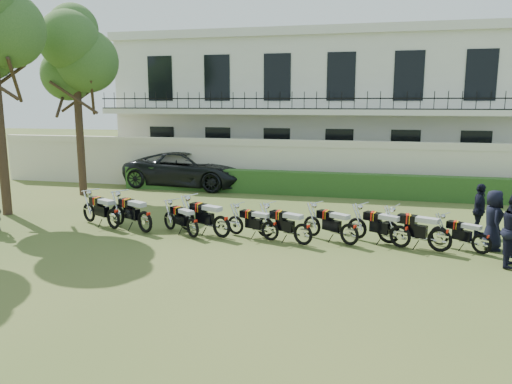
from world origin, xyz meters
TOP-DOWN VIEW (x-y plane):
  - ground at (0.00, 0.00)m, footprint 100.00×100.00m
  - perimeter_wall at (0.00, 8.00)m, footprint 30.00×0.35m
  - hedge at (1.00, 7.20)m, footprint 18.00×0.60m
  - building at (0.00, 13.96)m, footprint 20.40×9.60m
  - tree_west_near at (-8.96, 5.00)m, footprint 3.40×3.20m
  - motorcycle_0 at (-4.71, -0.06)m, footprint 1.87×1.04m
  - motorcycle_1 at (-3.53, -0.26)m, footprint 1.93×1.10m
  - motorcycle_2 at (-1.93, -0.42)m, footprint 1.55×1.09m
  - motorcycle_3 at (-1.09, -0.27)m, footprint 1.96×1.00m
  - motorcycle_4 at (0.35, -0.19)m, footprint 1.73×0.77m
  - motorcycle_5 at (1.34, -0.44)m, footprint 1.81×0.96m
  - motorcycle_6 at (2.60, -0.14)m, footprint 1.71×1.09m
  - motorcycle_7 at (3.96, -0.05)m, footprint 1.78×1.04m
  - motorcycle_8 at (4.97, -0.22)m, footprint 1.95×0.92m
  - motorcycle_9 at (6.03, -0.12)m, footprint 1.49×0.97m
  - suv at (-5.32, 8.05)m, footprint 6.15×3.21m
  - officer_3 at (6.37, 0.43)m, footprint 0.56×0.83m
  - officer_5 at (6.27, 1.80)m, footprint 0.66×1.01m

SIDE VIEW (x-z plane):
  - ground at x=0.00m, z-range 0.00..0.00m
  - motorcycle_9 at x=6.03m, z-range -0.04..0.89m
  - motorcycle_4 at x=0.35m, z-range -0.04..0.94m
  - motorcycle_2 at x=-1.93m, z-range -0.04..0.95m
  - motorcycle_6 at x=2.60m, z-range -0.04..1.02m
  - motorcycle_5 at x=1.34m, z-range -0.04..1.02m
  - motorcycle_7 at x=3.96m, z-range -0.04..1.03m
  - hedge at x=1.00m, z-range 0.00..1.00m
  - motorcycle_0 at x=-4.71m, z-range -0.04..1.07m
  - motorcycle_8 at x=4.97m, z-range -0.04..1.07m
  - motorcycle_3 at x=-1.09m, z-range -0.04..1.10m
  - motorcycle_1 at x=-3.53m, z-range -0.04..1.11m
  - officer_5 at x=6.27m, z-range 0.00..1.60m
  - officer_3 at x=6.37m, z-range 0.00..1.65m
  - suv at x=-5.32m, z-range 0.00..1.65m
  - perimeter_wall at x=0.00m, z-range 0.02..2.32m
  - building at x=0.00m, z-range 0.01..7.41m
  - tree_west_near at x=-8.96m, z-range 1.94..9.84m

